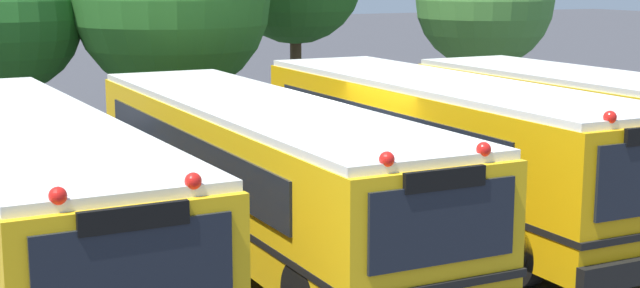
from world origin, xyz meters
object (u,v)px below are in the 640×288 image
Objects in this scene: school_bus_0 at (26,187)px; school_bus_1 at (259,166)px; school_bus_2 at (442,143)px; tree_2 at (172,0)px; school_bus_3 at (600,131)px; tree_1 at (9,18)px.

school_bus_0 is 1.04× the size of school_bus_1.
tree_2 is at bearing -76.50° from school_bus_2.
school_bus_2 is 1.05× the size of school_bus_3.
school_bus_0 is 1.17× the size of school_bus_3.
school_bus_1 is 7.55m from school_bus_3.
school_bus_0 is at bearing -120.19° from tree_2.
school_bus_3 reaches higher than school_bus_0.
tree_1 is at bearing -76.80° from school_bus_1.
school_bus_2 is at bearing -0.31° from school_bus_3.
school_bus_2 is at bearing -76.73° from tree_2.
tree_2 is at bearing -121.58° from school_bus_0.
school_bus_0 is at bearing -97.64° from tree_1.
tree_2 is (3.90, -1.07, 0.42)m from tree_1.
tree_2 reaches higher than school_bus_2.
school_bus_0 is 1.79× the size of tree_2.
tree_1 is at bearing -99.02° from school_bus_0.
school_bus_1 is 1.07× the size of school_bus_2.
school_bus_3 reaches higher than school_bus_1.
school_bus_0 is 10.40m from tree_1.
school_bus_3 is 14.47m from tree_1.
school_bus_2 is at bearing 176.83° from school_bus_0.
school_bus_2 reaches higher than school_bus_0.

